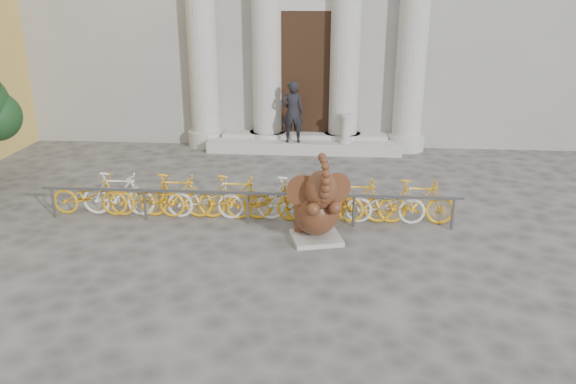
{
  "coord_description": "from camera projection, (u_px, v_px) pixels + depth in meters",
  "views": [
    {
      "loc": [
        0.82,
        -7.74,
        4.74
      ],
      "look_at": [
        0.03,
        2.41,
        1.1
      ],
      "focal_mm": 35.0,
      "sensor_mm": 36.0,
      "label": 1
    }
  ],
  "objects": [
    {
      "name": "balustrade_post",
      "position": [
        346.0,
        130.0,
        17.11
      ],
      "size": [
        0.36,
        0.36,
        0.89
      ],
      "color": "#A8A59E",
      "rests_on": "entrance_steps"
    },
    {
      "name": "bike_rack",
      "position": [
        249.0,
        198.0,
        12.24
      ],
      "size": [
        9.06,
        0.53,
        1.0
      ],
      "color": "slate",
      "rests_on": "ground"
    },
    {
      "name": "pedestrian",
      "position": [
        293.0,
        112.0,
        17.0
      ],
      "size": [
        0.74,
        0.53,
        1.87
      ],
      "primitive_type": "imported",
      "rotation": [
        0.0,
        0.0,
        3.27
      ],
      "color": "black",
      "rests_on": "entrance_steps"
    },
    {
      "name": "ground",
      "position": [
        274.0,
        308.0,
        8.92
      ],
      "size": [
        80.0,
        80.0,
        0.0
      ],
      "primitive_type": "plane",
      "color": "#474442",
      "rests_on": "ground"
    },
    {
      "name": "elephant_statue",
      "position": [
        317.0,
        209.0,
        11.09
      ],
      "size": [
        1.25,
        1.5,
        1.91
      ],
      "rotation": [
        0.0,
        0.0,
        0.26
      ],
      "color": "#A8A59E",
      "rests_on": "ground"
    },
    {
      "name": "entrance_steps",
      "position": [
        304.0,
        145.0,
        17.68
      ],
      "size": [
        6.0,
        1.2,
        0.36
      ],
      "primitive_type": "cube",
      "color": "#A8A59E",
      "rests_on": "ground"
    }
  ]
}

